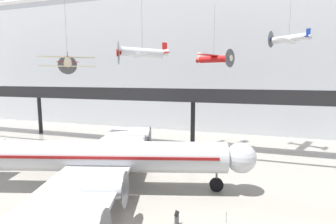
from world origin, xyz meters
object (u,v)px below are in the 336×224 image
(info_sign_pedestal, at_px, (177,219))
(airliner_silver_main, at_px, (92,157))
(suspended_plane_red_highwing, at_px, (214,59))
(suspended_plane_white_twin, at_px, (289,39))
(suspended_plane_cream_biplane, at_px, (68,63))
(stanchion_barrier, at_px, (226,221))
(suspended_plane_silver_racer, at_px, (142,53))

(info_sign_pedestal, bearing_deg, airliner_silver_main, 173.26)
(suspended_plane_red_highwing, distance_m, suspended_plane_white_twin, 10.93)
(suspended_plane_white_twin, height_order, info_sign_pedestal, suspended_plane_white_twin)
(suspended_plane_cream_biplane, distance_m, stanchion_barrier, 28.30)
(suspended_plane_white_twin, bearing_deg, stanchion_barrier, 97.58)
(airliner_silver_main, distance_m, info_sign_pedestal, 10.38)
(stanchion_barrier, bearing_deg, info_sign_pedestal, -161.74)
(suspended_plane_cream_biplane, distance_m, info_sign_pedestal, 26.10)
(suspended_plane_red_highwing, relative_size, suspended_plane_silver_racer, 1.01)
(stanchion_barrier, bearing_deg, suspended_plane_white_twin, 75.80)
(suspended_plane_red_highwing, xyz_separation_m, stanchion_barrier, (4.36, -21.59, -13.20))
(suspended_plane_cream_biplane, bearing_deg, stanchion_barrier, -156.48)
(suspended_plane_red_highwing, xyz_separation_m, info_sign_pedestal, (0.92, -22.73, -13.07))
(airliner_silver_main, distance_m, suspended_plane_red_highwing, 23.45)
(stanchion_barrier, relative_size, info_sign_pedestal, 0.87)
(suspended_plane_silver_racer, xyz_separation_m, suspended_plane_white_twin, (17.65, 12.00, 2.50))
(stanchion_barrier, distance_m, info_sign_pedestal, 3.63)
(suspended_plane_cream_biplane, distance_m, suspended_plane_silver_racer, 11.03)
(suspended_plane_cream_biplane, relative_size, suspended_plane_silver_racer, 1.11)
(airliner_silver_main, xyz_separation_m, suspended_plane_silver_racer, (1.19, 9.43, 10.53))
(airliner_silver_main, xyz_separation_m, suspended_plane_white_twin, (18.84, 21.44, 13.03))
(airliner_silver_main, bearing_deg, suspended_plane_red_highwing, 50.19)
(airliner_silver_main, height_order, suspended_plane_cream_biplane, suspended_plane_cream_biplane)
(suspended_plane_cream_biplane, bearing_deg, info_sign_pedestal, -162.92)
(airliner_silver_main, height_order, stanchion_barrier, airliner_silver_main)
(airliner_silver_main, relative_size, suspended_plane_white_twin, 5.23)
(airliner_silver_main, bearing_deg, suspended_plane_silver_racer, 66.71)
(airliner_silver_main, bearing_deg, suspended_plane_cream_biplane, 120.35)
(suspended_plane_red_highwing, xyz_separation_m, suspended_plane_silver_racer, (-7.28, -9.86, 0.24))
(suspended_plane_white_twin, relative_size, stanchion_barrier, 6.27)
(stanchion_barrier, bearing_deg, airliner_silver_main, 169.87)
(airliner_silver_main, relative_size, stanchion_barrier, 32.81)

